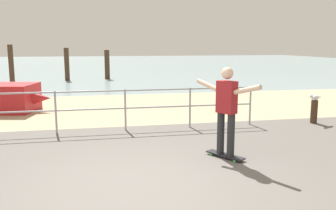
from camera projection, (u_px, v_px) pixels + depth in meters
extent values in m
cube|color=tan|center=(113.00, 108.00, 12.23)|extent=(24.00, 6.00, 0.04)
cube|color=#849EA3|center=(100.00, 64.00, 39.28)|extent=(72.00, 50.00, 0.04)
cylinder|color=#9EA0A5|center=(56.00, 113.00, 8.56)|extent=(0.05, 0.05, 1.05)
cylinder|color=#9EA0A5|center=(125.00, 110.00, 8.89)|extent=(0.05, 0.05, 1.05)
cylinder|color=#9EA0A5|center=(190.00, 108.00, 9.22)|extent=(0.05, 0.05, 1.05)
cylinder|color=#9EA0A5|center=(250.00, 106.00, 9.54)|extent=(0.05, 0.05, 1.05)
cylinder|color=#9EA0A5|center=(18.00, 93.00, 8.32)|extent=(11.63, 0.04, 0.04)
cylinder|color=#9EA0A5|center=(19.00, 112.00, 8.39)|extent=(11.63, 0.04, 0.04)
cone|color=#B21E23|center=(34.00, 98.00, 11.40)|extent=(1.24, 0.98, 0.77)
cube|color=black|center=(225.00, 155.00, 6.79)|extent=(0.59, 0.79, 0.02)
cylinder|color=#3FBF59|center=(211.00, 155.00, 6.94)|extent=(0.06, 0.07, 0.06)
cylinder|color=#3FBF59|center=(216.00, 153.00, 7.05)|extent=(0.06, 0.07, 0.06)
cylinder|color=#3FBF59|center=(234.00, 162.00, 6.54)|extent=(0.06, 0.07, 0.06)
cylinder|color=#3FBF59|center=(240.00, 160.00, 6.64)|extent=(0.06, 0.07, 0.06)
cylinder|color=#26262B|center=(221.00, 133.00, 6.80)|extent=(0.14, 0.14, 0.80)
cylinder|color=#26262B|center=(231.00, 135.00, 6.63)|extent=(0.14, 0.14, 0.80)
cube|color=maroon|center=(227.00, 97.00, 6.60)|extent=(0.36, 0.41, 0.60)
sphere|color=beige|center=(227.00, 73.00, 6.52)|extent=(0.22, 0.22, 0.22)
cylinder|color=beige|center=(209.00, 85.00, 6.89)|extent=(0.37, 0.52, 0.23)
cylinder|color=beige|center=(247.00, 90.00, 6.25)|extent=(0.37, 0.52, 0.23)
cylinder|color=#422D1E|center=(314.00, 112.00, 9.73)|extent=(0.18, 0.18, 0.65)
ellipsoid|color=white|center=(315.00, 98.00, 9.67)|extent=(0.35, 0.26, 0.14)
sphere|color=white|center=(311.00, 96.00, 9.54)|extent=(0.09, 0.09, 0.09)
cone|color=gold|center=(310.00, 96.00, 9.51)|extent=(0.06, 0.04, 0.02)
cube|color=slate|center=(318.00, 97.00, 9.76)|extent=(0.14, 0.12, 0.02)
cylinder|color=#422D1E|center=(11.00, 67.00, 17.42)|extent=(0.24, 0.24, 2.13)
cylinder|color=#422D1E|center=(67.00, 64.00, 21.15)|extent=(0.28, 0.28, 1.93)
cylinder|color=#422D1E|center=(107.00, 65.00, 21.97)|extent=(0.31, 0.31, 1.80)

